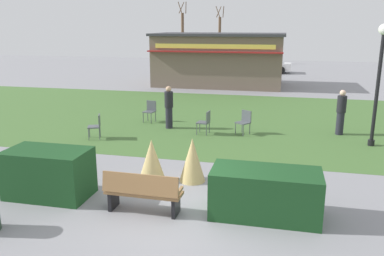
% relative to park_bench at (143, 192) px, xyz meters
% --- Properties ---
extents(ground_plane, '(80.00, 80.00, 0.00)m').
position_rel_park_bench_xyz_m(ground_plane, '(0.76, 0.06, -0.48)').
color(ground_plane, gray).
extents(lawn_patch, '(36.00, 12.00, 0.01)m').
position_rel_park_bench_xyz_m(lawn_patch, '(0.76, 9.57, -0.48)').
color(lawn_patch, '#446B33').
rests_on(lawn_patch, ground_plane).
extents(park_bench, '(1.71, 0.55, 0.95)m').
position_rel_park_bench_xyz_m(park_bench, '(0.00, 0.00, 0.00)').
color(park_bench, olive).
rests_on(park_bench, ground_plane).
extents(hedge_left, '(1.95, 1.10, 1.16)m').
position_rel_park_bench_xyz_m(hedge_left, '(-2.49, 0.35, 0.10)').
color(hedge_left, '#19421E').
rests_on(hedge_left, ground_plane).
extents(hedge_right, '(2.31, 1.10, 1.03)m').
position_rel_park_bench_xyz_m(hedge_right, '(2.60, 0.46, 0.04)').
color(hedge_right, '#19421E').
rests_on(hedge_right, ground_plane).
extents(ornamental_grass_behind_left, '(0.68, 0.68, 1.17)m').
position_rel_park_bench_xyz_m(ornamental_grass_behind_left, '(0.64, 2.05, 0.11)').
color(ornamental_grass_behind_left, tan).
rests_on(ornamental_grass_behind_left, ground_plane).
extents(ornamental_grass_behind_right, '(0.72, 0.72, 1.13)m').
position_rel_park_bench_xyz_m(ornamental_grass_behind_right, '(-0.40, 1.83, 0.08)').
color(ornamental_grass_behind_right, tan).
rests_on(ornamental_grass_behind_right, ground_plane).
extents(lamppost_mid, '(0.36, 0.36, 4.05)m').
position_rel_park_bench_xyz_m(lamppost_mid, '(5.89, 6.51, 2.07)').
color(lamppost_mid, black).
rests_on(lamppost_mid, ground_plane).
extents(food_kiosk, '(8.67, 4.96, 3.46)m').
position_rel_park_bench_xyz_m(food_kiosk, '(-1.46, 19.43, 1.26)').
color(food_kiosk, '#6B5B4C').
rests_on(food_kiosk, ground_plane).
extents(cafe_chair_west, '(0.61, 0.61, 0.89)m').
position_rel_park_bench_xyz_m(cafe_chair_west, '(1.51, 7.06, 0.05)').
color(cafe_chair_west, '#4C5156').
rests_on(cafe_chair_west, ground_plane).
extents(cafe_chair_east, '(0.57, 0.57, 0.89)m').
position_rel_park_bench_xyz_m(cafe_chair_east, '(-3.63, 5.23, 0.05)').
color(cafe_chair_east, '#4C5156').
rests_on(cafe_chair_east, ground_plane).
extents(cafe_chair_center, '(0.51, 0.51, 0.89)m').
position_rel_park_bench_xyz_m(cafe_chair_center, '(-2.58, 8.15, 0.05)').
color(cafe_chair_center, '#4C5156').
rests_on(cafe_chair_center, ground_plane).
extents(cafe_chair_north, '(0.48, 0.48, 0.89)m').
position_rel_park_bench_xyz_m(cafe_chair_north, '(0.09, 6.68, 0.05)').
color(cafe_chair_north, '#4C5156').
rests_on(cafe_chair_north, ground_plane).
extents(person_strolling, '(0.34, 0.34, 1.69)m').
position_rel_park_bench_xyz_m(person_strolling, '(-1.50, 7.27, 0.38)').
color(person_strolling, '#23232D').
rests_on(person_strolling, ground_plane).
extents(person_standing, '(0.34, 0.34, 1.69)m').
position_rel_park_bench_xyz_m(person_standing, '(5.01, 7.78, 0.38)').
color(person_standing, '#23232D').
rests_on(person_standing, ground_plane).
extents(parked_car_west_slot, '(4.22, 2.09, 1.20)m').
position_rel_park_bench_xyz_m(parked_car_west_slot, '(-4.02, 27.51, 0.16)').
color(parked_car_west_slot, '#B7BABF').
rests_on(parked_car_west_slot, ground_plane).
extents(parked_car_center_slot, '(4.21, 2.08, 1.20)m').
position_rel_park_bench_xyz_m(parked_car_center_slot, '(1.29, 27.51, 0.16)').
color(parked_car_center_slot, silver).
rests_on(parked_car_center_slot, ground_plane).
extents(tree_left_bg, '(0.91, 0.96, 5.86)m').
position_rel_park_bench_xyz_m(tree_left_bg, '(-3.91, 34.90, 2.08)').
color(tree_left_bg, brown).
rests_on(tree_left_bg, ground_plane).
extents(tree_right_bg, '(0.91, 0.96, 6.22)m').
position_rel_park_bench_xyz_m(tree_right_bg, '(-7.36, 32.68, 2.26)').
color(tree_right_bg, brown).
rests_on(tree_right_bg, ground_plane).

